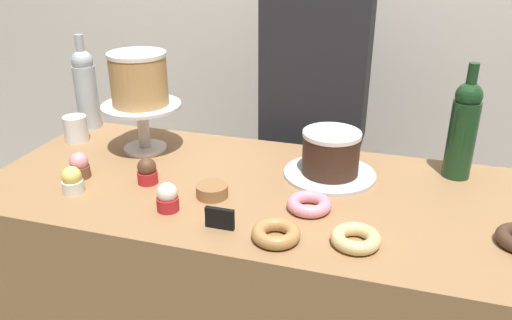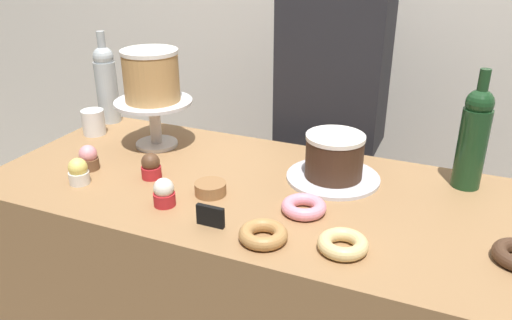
# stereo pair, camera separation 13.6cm
# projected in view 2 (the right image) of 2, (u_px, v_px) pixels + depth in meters

# --- Properties ---
(back_wall) EXTENTS (6.00, 0.05, 2.60)m
(back_wall) POSITION_uv_depth(u_px,v_px,m) (347.00, 1.00, 2.00)
(back_wall) COLOR silver
(back_wall) RESTS_ON ground_plane
(display_counter) EXTENTS (1.50, 0.66, 0.91)m
(display_counter) POSITION_uv_depth(u_px,v_px,m) (256.00, 318.00, 1.58)
(display_counter) COLOR #997047
(display_counter) RESTS_ON ground_plane
(cake_stand_pedestal) EXTENTS (0.24, 0.24, 0.15)m
(cake_stand_pedestal) POSITION_uv_depth(u_px,v_px,m) (154.00, 115.00, 1.62)
(cake_stand_pedestal) COLOR silver
(cake_stand_pedestal) RESTS_ON display_counter
(white_layer_cake) EXTENTS (0.17, 0.17, 0.16)m
(white_layer_cake) POSITION_uv_depth(u_px,v_px,m) (151.00, 75.00, 1.57)
(white_layer_cake) COLOR tan
(white_layer_cake) RESTS_ON cake_stand_pedestal
(silver_serving_platter) EXTENTS (0.26, 0.26, 0.01)m
(silver_serving_platter) POSITION_uv_depth(u_px,v_px,m) (333.00, 178.00, 1.44)
(silver_serving_platter) COLOR silver
(silver_serving_platter) RESTS_ON display_counter
(chocolate_round_cake) EXTENTS (0.16, 0.16, 0.12)m
(chocolate_round_cake) POSITION_uv_depth(u_px,v_px,m) (334.00, 156.00, 1.41)
(chocolate_round_cake) COLOR #3D2619
(chocolate_round_cake) RESTS_ON silver_serving_platter
(wine_bottle_green) EXTENTS (0.08, 0.08, 0.33)m
(wine_bottle_green) POSITION_uv_depth(u_px,v_px,m) (474.00, 137.00, 1.34)
(wine_bottle_green) COLOR #193D1E
(wine_bottle_green) RESTS_ON display_counter
(wine_bottle_clear) EXTENTS (0.08, 0.08, 0.33)m
(wine_bottle_clear) POSITION_uv_depth(u_px,v_px,m) (106.00, 83.00, 1.82)
(wine_bottle_clear) COLOR #B2BCC1
(wine_bottle_clear) RESTS_ON display_counter
(cupcake_vanilla) EXTENTS (0.06, 0.06, 0.07)m
(cupcake_vanilla) POSITION_uv_depth(u_px,v_px,m) (164.00, 193.00, 1.29)
(cupcake_vanilla) COLOR red
(cupcake_vanilla) RESTS_ON display_counter
(cupcake_lemon) EXTENTS (0.06, 0.06, 0.07)m
(cupcake_lemon) POSITION_uv_depth(u_px,v_px,m) (78.00, 172.00, 1.40)
(cupcake_lemon) COLOR white
(cupcake_lemon) RESTS_ON display_counter
(cupcake_chocolate) EXTENTS (0.06, 0.06, 0.07)m
(cupcake_chocolate) POSITION_uv_depth(u_px,v_px,m) (151.00, 166.00, 1.43)
(cupcake_chocolate) COLOR red
(cupcake_chocolate) RESTS_ON display_counter
(cupcake_strawberry) EXTENTS (0.06, 0.06, 0.07)m
(cupcake_strawberry) POSITION_uv_depth(u_px,v_px,m) (89.00, 158.00, 1.49)
(cupcake_strawberry) COLOR brown
(cupcake_strawberry) RESTS_ON display_counter
(donut_glazed) EXTENTS (0.11, 0.11, 0.03)m
(donut_glazed) POSITION_uv_depth(u_px,v_px,m) (343.00, 244.00, 1.11)
(donut_glazed) COLOR #E0C17F
(donut_glazed) RESTS_ON display_counter
(donut_pink) EXTENTS (0.11, 0.11, 0.03)m
(donut_pink) POSITION_uv_depth(u_px,v_px,m) (304.00, 207.00, 1.26)
(donut_pink) COLOR pink
(donut_pink) RESTS_ON display_counter
(donut_maple) EXTENTS (0.11, 0.11, 0.03)m
(donut_maple) POSITION_uv_depth(u_px,v_px,m) (263.00, 234.00, 1.15)
(donut_maple) COLOR #B27F47
(donut_maple) RESTS_ON display_counter
(cookie_stack) EXTENTS (0.08, 0.08, 0.03)m
(cookie_stack) POSITION_uv_depth(u_px,v_px,m) (210.00, 188.00, 1.35)
(cookie_stack) COLOR olive
(cookie_stack) RESTS_ON display_counter
(price_sign_chalkboard) EXTENTS (0.07, 0.01, 0.05)m
(price_sign_chalkboard) POSITION_uv_depth(u_px,v_px,m) (210.00, 216.00, 1.20)
(price_sign_chalkboard) COLOR black
(price_sign_chalkboard) RESTS_ON display_counter
(coffee_cup_ceramic) EXTENTS (0.08, 0.08, 0.08)m
(coffee_cup_ceramic) POSITION_uv_depth(u_px,v_px,m) (94.00, 122.00, 1.74)
(coffee_cup_ceramic) COLOR white
(coffee_cup_ceramic) RESTS_ON display_counter
(barista_figure) EXTENTS (0.36, 0.22, 1.60)m
(barista_figure) POSITION_uv_depth(u_px,v_px,m) (329.00, 143.00, 1.88)
(barista_figure) COLOR black
(barista_figure) RESTS_ON ground_plane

